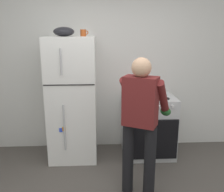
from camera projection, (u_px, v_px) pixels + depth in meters
The scene contains 7 objects.
kitchen_wall_back at pixel (108, 65), 3.89m from camera, with size 6.00×0.10×2.70m, color silver.
refrigerator at pixel (73, 99), 3.61m from camera, with size 0.68×0.72×1.79m.
stove_range at pixel (148, 126), 3.77m from camera, with size 0.76×0.67×0.93m.
person_cook at pixel (141, 116), 2.72m from camera, with size 0.64×0.69×1.60m.
red_pot at pixel (139, 93), 3.59m from camera, with size 0.37×0.27×0.12m.
coffee_mug at pixel (83, 33), 3.43m from camera, with size 0.11×0.08×0.10m.
mixing_bowl at pixel (64, 32), 3.37m from camera, with size 0.29×0.29×0.13m, color black.
Camera 1 is at (-0.14, -1.94, 1.85)m, focal length 39.57 mm.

